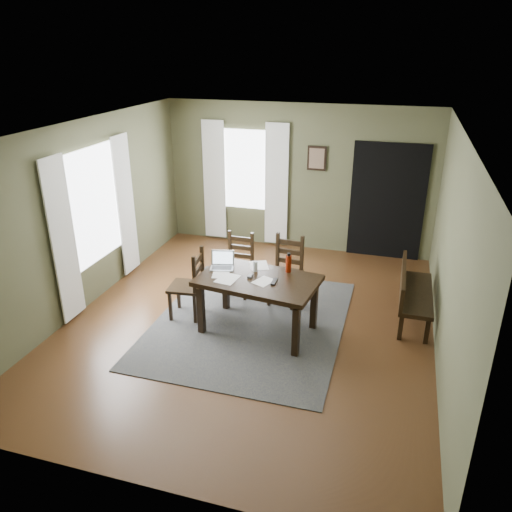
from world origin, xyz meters
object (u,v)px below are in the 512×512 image
(chair_end, at_px, (189,285))
(chair_back_right, at_px, (286,271))
(chair_back_left, at_px, (238,265))
(laptop, at_px, (222,263))
(water_bottle, at_px, (289,263))
(dining_table, at_px, (258,285))
(bench, at_px, (411,290))

(chair_end, distance_m, chair_back_right, 1.47)
(chair_back_left, xyz_separation_m, chair_back_right, (0.78, -0.07, 0.03))
(laptop, bearing_deg, water_bottle, -6.39)
(dining_table, height_order, chair_back_right, chair_back_right)
(dining_table, bearing_deg, laptop, 167.37)
(dining_table, xyz_separation_m, water_bottle, (0.34, 0.32, 0.22))
(laptop, xyz_separation_m, water_bottle, (0.91, 0.11, 0.07))
(laptop, bearing_deg, chair_back_right, 30.47)
(chair_end, bearing_deg, bench, 99.15)
(chair_back_left, distance_m, chair_back_right, 0.78)
(bench, xyz_separation_m, water_bottle, (-1.65, -0.59, 0.45))
(chair_back_right, bearing_deg, bench, 5.09)
(chair_back_left, bearing_deg, chair_end, -116.09)
(dining_table, bearing_deg, chair_end, -177.75)
(dining_table, relative_size, chair_back_left, 1.73)
(chair_end, bearing_deg, laptop, 98.09)
(chair_back_right, bearing_deg, chair_back_left, -179.37)
(bench, bearing_deg, chair_back_left, 88.04)
(bench, relative_size, water_bottle, 5.07)
(laptop, bearing_deg, chair_end, -179.36)
(chair_back_left, distance_m, water_bottle, 1.24)
(chair_end, height_order, water_bottle, water_bottle)
(chair_end, distance_m, chair_back_left, 1.00)
(chair_back_right, xyz_separation_m, water_bottle, (0.17, -0.60, 0.41))
(chair_end, distance_m, laptop, 0.59)
(chair_back_left, xyz_separation_m, water_bottle, (0.94, -0.67, 0.44))
(laptop, bearing_deg, bench, 1.89)
(dining_table, height_order, chair_back_left, chair_back_left)
(chair_end, relative_size, water_bottle, 3.76)
(chair_end, xyz_separation_m, laptop, (0.47, 0.12, 0.35))
(chair_back_left, bearing_deg, bench, -2.22)
(chair_end, bearing_deg, water_bottle, 93.47)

